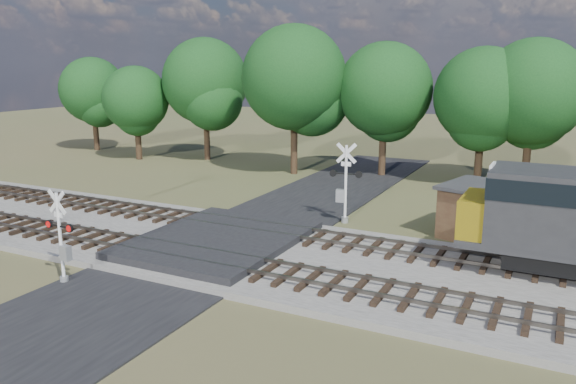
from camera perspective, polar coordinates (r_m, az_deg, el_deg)
The scene contains 10 objects.
ground at distance 27.15m, azimuth -7.59°, elevation -5.98°, with size 160.00×160.00×0.00m, color #49542C.
ballast_bed at distance 23.75m, azimuth 13.79°, elevation -8.67°, with size 140.00×10.00×0.30m, color gray.
road at distance 27.14m, azimuth -7.59°, elevation -5.90°, with size 7.00×60.00×0.08m, color black.
crossing_panel at distance 27.44m, azimuth -7.02°, elevation -5.06°, with size 7.00×9.00×0.62m, color #262628.
track_near at distance 23.83m, azimuth -4.06°, elevation -7.56°, with size 140.00×2.60×0.33m.
track_far at distance 28.01m, azimuth 1.17°, elevation -4.38°, with size 140.00×2.60×0.33m.
crossing_signal_near at distance 24.34m, azimuth -21.95°, elevation -5.05°, with size 1.57×0.34×3.90m.
crossing_signal_far at distance 31.34m, azimuth 5.70°, elevation 0.22°, with size 1.82×0.46×4.53m.
equipment_shed at distance 30.40m, azimuth 19.43°, elevation -1.84°, with size 4.91×4.91×2.73m.
treeline at distance 42.18m, azimuth 19.60°, elevation 9.64°, with size 77.75×11.13×11.80m.
Camera 1 is at (14.60, -21.16, 8.72)m, focal length 35.00 mm.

